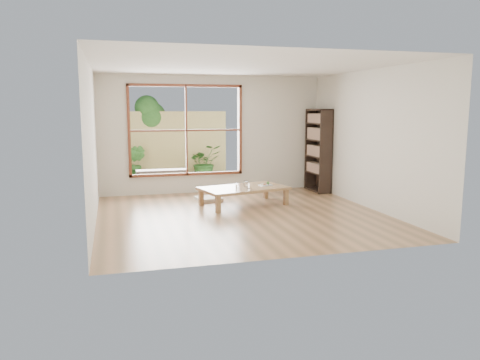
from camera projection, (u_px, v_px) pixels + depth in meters
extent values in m
plane|color=#AA7C55|center=(242.00, 215.00, 8.34)|extent=(5.00, 5.00, 0.00)
cube|color=#A3804F|center=(244.00, 188.00, 9.13)|extent=(1.81, 1.28, 0.05)
cube|color=#A3804F|center=(218.00, 205.00, 8.48)|extent=(0.10, 0.10, 0.31)
cube|color=#A3804F|center=(201.00, 198.00, 9.13)|extent=(0.10, 0.10, 0.31)
cube|color=#A3804F|center=(286.00, 197.00, 9.18)|extent=(0.10, 0.10, 0.31)
cube|color=#A3804F|center=(265.00, 191.00, 9.84)|extent=(0.10, 0.10, 0.31)
cube|color=white|center=(208.00, 199.00, 9.64)|extent=(0.54, 0.54, 0.07)
cube|color=black|center=(318.00, 150.00, 10.62)|extent=(0.30, 0.84, 1.87)
cylinder|color=silver|center=(248.00, 185.00, 8.96)|extent=(0.07, 0.07, 0.12)
cylinder|color=silver|center=(245.00, 183.00, 9.23)|extent=(0.08, 0.08, 0.11)
cylinder|color=silver|center=(246.00, 184.00, 9.23)|extent=(0.07, 0.07, 0.09)
cylinder|color=silver|center=(237.00, 186.00, 9.03)|extent=(0.06, 0.06, 0.08)
cube|color=white|center=(266.00, 185.00, 9.30)|extent=(0.27, 0.21, 0.02)
sphere|color=#40722D|center=(268.00, 183.00, 9.34)|extent=(0.06, 0.06, 0.06)
cube|color=#C65C2E|center=(265.00, 185.00, 9.26)|extent=(0.05, 0.04, 0.02)
cube|color=beige|center=(262.00, 184.00, 9.31)|extent=(0.06, 0.05, 0.02)
cylinder|color=silver|center=(268.00, 185.00, 9.25)|extent=(0.14, 0.03, 0.01)
cube|color=#342E26|center=(180.00, 185.00, 11.58)|extent=(2.80, 2.00, 0.05)
cube|color=black|center=(162.00, 171.00, 11.28)|extent=(1.23, 0.36, 0.05)
cube|color=black|center=(138.00, 181.00, 11.03)|extent=(0.06, 0.06, 0.34)
cube|color=black|center=(138.00, 179.00, 11.29)|extent=(0.06, 0.06, 0.34)
cube|color=black|center=(187.00, 179.00, 11.33)|extent=(0.06, 0.06, 0.34)
cube|color=black|center=(185.00, 177.00, 11.59)|extent=(0.06, 0.06, 0.34)
cube|color=#D9C26F|center=(174.00, 146.00, 12.39)|extent=(2.80, 0.06, 1.80)
imported|color=#366B27|center=(205.00, 162.00, 12.28)|extent=(0.96, 0.88, 0.91)
imported|color=#366B27|center=(135.00, 164.00, 11.81)|extent=(0.63, 0.57, 0.94)
cylinder|color=#4C3D2D|center=(147.00, 149.00, 12.51)|extent=(0.14, 0.14, 1.60)
sphere|color=#366B27|center=(150.00, 117.00, 12.41)|extent=(0.84, 0.84, 0.84)
sphere|color=#366B27|center=(140.00, 125.00, 12.45)|extent=(0.70, 0.70, 0.70)
sphere|color=#366B27|center=(147.00, 108.00, 12.26)|extent=(0.64, 0.64, 0.64)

